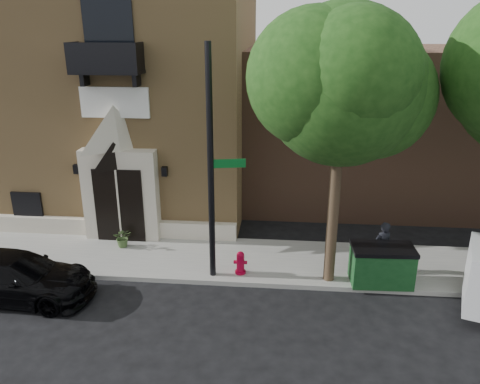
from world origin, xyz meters
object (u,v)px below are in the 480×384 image
object	(u,v)px
street_sign	(211,167)
pedestrian_near	(382,247)
dumpster	(382,265)
fire_hydrant	(240,263)
black_sedan	(15,277)

from	to	relation	value
street_sign	pedestrian_near	distance (m)	5.74
pedestrian_near	street_sign	bearing A→B (deg)	-15.51
pedestrian_near	dumpster	bearing A→B (deg)	56.08
street_sign	fire_hydrant	bearing A→B (deg)	-0.40
black_sedan	fire_hydrant	bearing A→B (deg)	-72.25
street_sign	pedestrian_near	world-z (taller)	street_sign
black_sedan	pedestrian_near	distance (m)	10.70
black_sedan	dumpster	xyz separation A→B (m)	(10.32, 1.49, 0.09)
street_sign	pedestrian_near	bearing A→B (deg)	-2.82
black_sedan	street_sign	size ratio (longest dim) A/B	0.66
dumpster	street_sign	bearing A→B (deg)	177.51
fire_hydrant	pedestrian_near	world-z (taller)	pedestrian_near
fire_hydrant	pedestrian_near	distance (m)	4.33
dumpster	pedestrian_near	distance (m)	0.77
fire_hydrant	dumpster	world-z (taller)	dumpster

